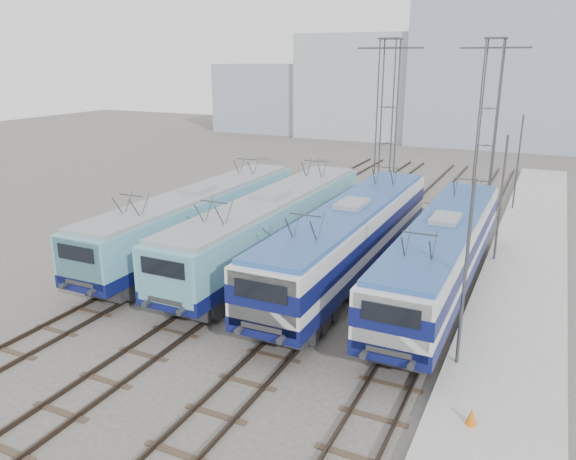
# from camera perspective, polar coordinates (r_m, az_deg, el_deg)

# --- Properties ---
(ground) EXTENTS (160.00, 160.00, 0.00)m
(ground) POSITION_cam_1_polar(r_m,az_deg,el_deg) (22.56, -6.71, -11.42)
(ground) COLOR #514C47
(platform) EXTENTS (4.00, 70.00, 0.30)m
(platform) POSITION_cam_1_polar(r_m,az_deg,el_deg) (26.84, 22.22, -7.48)
(platform) COLOR #9E9E99
(platform) RESTS_ON ground
(locomotive_far_left) EXTENTS (2.87, 18.14, 3.41)m
(locomotive_far_left) POSITION_cam_1_polar(r_m,az_deg,el_deg) (31.72, -9.23, 1.34)
(locomotive_far_left) COLOR #0B1146
(locomotive_far_left) RESTS_ON ground
(locomotive_center_left) EXTENTS (2.96, 18.73, 3.52)m
(locomotive_center_left) POSITION_cam_1_polar(r_m,az_deg,el_deg) (29.69, -1.74, 0.61)
(locomotive_center_left) COLOR #0B1146
(locomotive_center_left) RESTS_ON ground
(locomotive_center_right) EXTENTS (2.98, 18.88, 3.55)m
(locomotive_center_right) POSITION_cam_1_polar(r_m,az_deg,el_deg) (27.72, 6.29, -0.52)
(locomotive_center_right) COLOR #0B1146
(locomotive_center_right) RESTS_ON ground
(locomotive_far_right) EXTENTS (2.84, 17.98, 3.38)m
(locomotive_far_right) POSITION_cam_1_polar(r_m,az_deg,el_deg) (26.65, 15.39, -2.01)
(locomotive_far_right) COLOR #0B1146
(locomotive_far_right) RESTS_ON ground
(catenary_tower_west) EXTENTS (4.50, 1.20, 12.00)m
(catenary_tower_west) POSITION_cam_1_polar(r_m,az_deg,el_deg) (40.37, 9.98, 10.97)
(catenary_tower_west) COLOR #3F4247
(catenary_tower_west) RESTS_ON ground
(catenary_tower_east) EXTENTS (4.50, 1.20, 12.00)m
(catenary_tower_east) POSITION_cam_1_polar(r_m,az_deg,el_deg) (41.11, 19.64, 10.36)
(catenary_tower_east) COLOR #3F4247
(catenary_tower_east) RESTS_ON ground
(mast_front) EXTENTS (0.12, 0.12, 7.00)m
(mast_front) POSITION_cam_1_polar(r_m,az_deg,el_deg) (20.14, 17.52, -4.76)
(mast_front) COLOR #3F4247
(mast_front) RESTS_ON ground
(mast_mid) EXTENTS (0.12, 0.12, 7.00)m
(mast_mid) POSITION_cam_1_polar(r_m,az_deg,el_deg) (31.59, 20.78, 2.71)
(mast_mid) COLOR #3F4247
(mast_mid) RESTS_ON ground
(mast_rear) EXTENTS (0.12, 0.12, 7.00)m
(mast_rear) POSITION_cam_1_polar(r_m,az_deg,el_deg) (43.34, 22.30, 6.16)
(mast_rear) COLOR #3F4247
(mast_rear) RESTS_ON ground
(safety_cone) EXTENTS (0.33, 0.33, 0.53)m
(safety_cone) POSITION_cam_1_polar(r_m,az_deg,el_deg) (18.30, 18.14, -17.55)
(safety_cone) COLOR #CA5C0A
(safety_cone) RESTS_ON platform
(building_west) EXTENTS (18.00, 12.00, 14.00)m
(building_west) POSITION_cam_1_polar(r_m,az_deg,el_deg) (82.58, 8.19, 14.25)
(building_west) COLOR #98A0AA
(building_west) RESTS_ON ground
(building_center) EXTENTS (22.00, 14.00, 18.00)m
(building_center) POSITION_cam_1_polar(r_m,az_deg,el_deg) (79.00, 21.22, 14.65)
(building_center) COLOR #8792A5
(building_center) RESTS_ON ground
(building_far_west) EXTENTS (14.00, 10.00, 10.00)m
(building_far_west) POSITION_cam_1_polar(r_m,az_deg,el_deg) (88.81, -2.02, 13.29)
(building_far_west) COLOR #8792A5
(building_far_west) RESTS_ON ground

